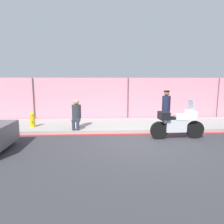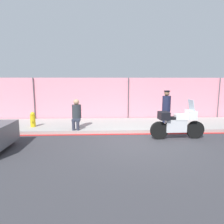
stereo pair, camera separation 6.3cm
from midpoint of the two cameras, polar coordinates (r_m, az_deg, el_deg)
ground_plane at (r=7.47m, az=8.47°, el=-8.78°), size 120.00×120.00×0.00m
sidewalk at (r=10.13m, az=5.35°, el=-3.58°), size 39.13×2.92×0.15m
curb_paint_stripe at (r=8.66m, az=6.83°, el=-6.25°), size 39.13×0.18×0.01m
storefront_fence at (r=11.47m, az=4.32°, el=3.67°), size 37.17×0.17×2.42m
motorcycle at (r=8.20m, az=17.90°, el=-3.00°), size 2.15×0.54×1.54m
officer_standing at (r=9.45m, az=14.99°, el=0.98°), size 0.38×0.38×1.68m
person_seated_on_curb at (r=8.97m, az=-10.35°, el=-0.15°), size 0.41×0.69×1.31m
fire_hydrant at (r=9.90m, az=-21.95°, el=-2.04°), size 0.23×0.29×0.69m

